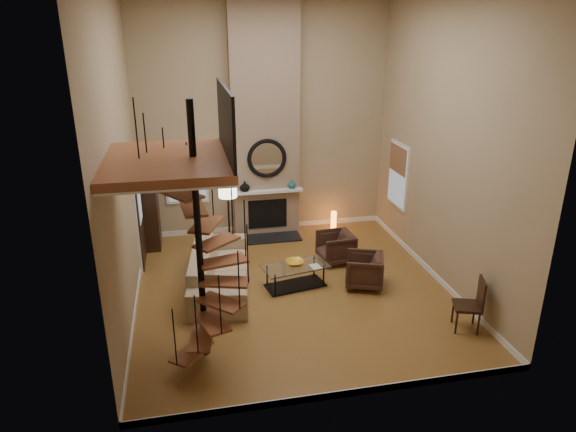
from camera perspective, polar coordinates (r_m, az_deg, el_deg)
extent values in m
cube|color=#AB7837|center=(10.36, 0.46, -8.06)|extent=(6.00, 6.50, 0.01)
cube|color=tan|center=(12.48, -2.71, 10.39)|extent=(6.00, 0.02, 5.50)
cube|color=tan|center=(6.35, 6.73, -0.01)|extent=(6.00, 0.02, 5.50)
cube|color=tan|center=(9.21, -18.15, 5.65)|extent=(0.02, 6.50, 5.50)
cube|color=tan|center=(10.40, 17.03, 7.41)|extent=(0.02, 6.50, 5.50)
cube|color=white|center=(13.22, -2.51, -1.17)|extent=(6.00, 0.02, 0.12)
cube|color=white|center=(7.73, 5.83, -18.99)|extent=(6.00, 0.02, 0.12)
cube|color=white|center=(10.20, -16.40, -9.07)|extent=(0.02, 6.50, 0.12)
cube|color=white|center=(11.28, 15.56, -5.99)|extent=(0.02, 6.50, 0.12)
cube|color=#91775E|center=(12.29, -2.57, 10.23)|extent=(1.60, 0.38, 5.50)
cube|color=black|center=(12.62, -2.01, -2.45)|extent=(1.50, 0.60, 0.04)
cube|color=black|center=(12.69, -2.27, 0.26)|extent=(0.95, 0.02, 0.72)
cube|color=white|center=(12.42, -2.24, 2.73)|extent=(1.70, 0.18, 0.06)
torus|color=black|center=(12.25, -2.34, 6.37)|extent=(0.94, 0.10, 0.94)
cylinder|color=white|center=(12.26, -2.35, 6.38)|extent=(0.80, 0.01, 0.80)
imported|color=black|center=(12.34, -4.81, 3.29)|extent=(0.24, 0.24, 0.25)
imported|color=#1C5B63|center=(12.52, 0.43, 3.54)|extent=(0.20, 0.20, 0.21)
cube|color=white|center=(12.57, -11.22, 4.70)|extent=(1.02, 0.04, 1.52)
cube|color=#8C9EB2|center=(12.54, -11.22, 4.67)|extent=(0.90, 0.01, 1.40)
cube|color=#9D6D46|center=(12.47, -11.28, 5.58)|extent=(0.90, 0.01, 0.98)
cube|color=white|center=(12.40, 12.09, 4.42)|extent=(0.04, 1.02, 1.52)
cube|color=#8C9EB2|center=(12.39, 11.99, 4.42)|extent=(0.01, 0.90, 1.40)
cube|color=#9D6D46|center=(12.29, 12.06, 6.14)|extent=(0.01, 0.90, 0.63)
cube|color=white|center=(11.42, -16.23, -0.28)|extent=(0.06, 1.05, 2.16)
cube|color=black|center=(11.43, -16.05, -0.39)|extent=(0.05, 0.90, 2.05)
cube|color=#8C9EB2|center=(11.29, -16.11, 1.64)|extent=(0.01, 0.60, 0.90)
cube|color=#975431|center=(7.30, -13.18, 5.88)|extent=(1.70, 2.20, 0.12)
cube|color=white|center=(7.32, -13.13, 5.31)|extent=(1.70, 2.20, 0.03)
cube|color=black|center=(7.21, -6.91, 10.40)|extent=(0.04, 2.20, 0.94)
cylinder|color=black|center=(7.67, -9.86, -2.40)|extent=(0.10, 0.10, 4.02)
cube|color=#975431|center=(8.27, -10.60, -14.51)|extent=(0.71, 0.78, 0.04)
cylinder|color=black|center=(7.78, -12.43, -12.98)|extent=(0.02, 0.02, 0.94)
cube|color=#975431|center=(8.07, -9.54, -13.20)|extent=(0.46, 0.77, 0.04)
cylinder|color=black|center=(7.51, -10.11, -11.75)|extent=(0.02, 0.02, 0.94)
cube|color=#975431|center=(7.94, -8.38, -11.50)|extent=(0.55, 0.79, 0.04)
cylinder|color=black|center=(7.41, -7.52, -9.74)|extent=(0.02, 0.02, 0.94)
cube|color=#975431|center=(7.89, -7.45, -9.46)|extent=(0.75, 0.74, 0.04)
cylinder|color=black|center=(7.46, -5.46, -7.12)|extent=(0.02, 0.02, 0.94)
cube|color=#975431|center=(7.90, -6.99, -7.23)|extent=(0.79, 0.53, 0.04)
cylinder|color=black|center=(7.63, -4.48, -4.24)|extent=(0.02, 0.02, 0.94)
cube|color=#975431|center=(7.94, -7.14, -4.99)|extent=(0.77, 0.48, 0.04)
cylinder|color=black|center=(7.85, -4.78, -1.46)|extent=(0.02, 0.02, 0.94)
cube|color=#975431|center=(7.97, -7.87, -2.87)|extent=(0.77, 0.72, 0.04)
cylinder|color=black|center=(8.03, -6.20, 1.00)|extent=(0.02, 0.02, 0.94)
cube|color=#975431|center=(7.96, -9.03, -0.94)|extent=(0.58, 0.79, 0.04)
cylinder|color=black|center=(8.13, -8.40, 3.06)|extent=(0.02, 0.02, 0.94)
cube|color=#975431|center=(7.89, -10.39, 0.79)|extent=(0.41, 0.75, 0.04)
cylinder|color=black|center=(8.09, -10.97, 4.75)|extent=(0.02, 0.02, 0.94)
cube|color=#975431|center=(7.75, -11.71, 2.36)|extent=(0.68, 0.79, 0.04)
cylinder|color=black|center=(7.91, -13.45, 6.15)|extent=(0.02, 0.02, 0.94)
cube|color=#975431|center=(7.55, -12.72, 3.87)|extent=(0.80, 0.64, 0.04)
cylinder|color=black|center=(7.61, -15.40, 7.43)|extent=(0.02, 0.02, 0.94)
cube|color=#975431|center=(7.32, -13.22, 5.42)|extent=(0.72, 0.34, 0.04)
cylinder|color=black|center=(7.23, -16.40, 8.78)|extent=(0.02, 0.02, 0.94)
cube|color=black|center=(12.35, -15.12, 0.92)|extent=(0.42, 0.90, 2.00)
imported|color=tan|center=(10.38, -7.61, -5.70)|extent=(1.44, 2.90, 0.81)
imported|color=#40271D|center=(11.37, 5.61, -3.41)|extent=(0.78, 0.76, 0.67)
imported|color=#40271D|center=(10.40, 8.80, -5.97)|extent=(0.93, 0.92, 0.67)
cube|color=silver|center=(10.25, 0.82, -5.59)|extent=(1.38, 0.88, 0.02)
cube|color=black|center=(10.44, 0.81, -7.63)|extent=(1.26, 0.75, 0.02)
cylinder|color=black|center=(10.00, -1.43, -7.75)|extent=(0.04, 0.04, 0.47)
cylinder|color=black|center=(10.38, 3.96, -6.66)|extent=(0.04, 0.04, 0.47)
cylinder|color=black|center=(10.36, -2.33, -6.68)|extent=(0.04, 0.04, 0.47)
cylinder|color=black|center=(10.73, 2.90, -5.67)|extent=(0.04, 0.04, 0.47)
imported|color=gold|center=(10.27, 0.76, -5.18)|extent=(0.36, 0.36, 0.09)
imported|color=gray|center=(10.19, 2.94, -5.65)|extent=(0.23, 0.28, 0.02)
cylinder|color=black|center=(11.86, -6.38, -4.18)|extent=(0.36, 0.36, 0.03)
cylinder|color=black|center=(11.56, -6.54, -0.64)|extent=(0.04, 0.04, 1.56)
cylinder|color=#F2E5C6|center=(11.31, -6.69, 2.90)|extent=(0.40, 0.40, 0.32)
cylinder|color=orange|center=(13.10, 5.06, -0.54)|extent=(0.14, 0.14, 0.50)
cube|color=black|center=(9.42, 19.17, -9.39)|extent=(0.56, 0.56, 0.05)
cube|color=black|center=(9.34, 20.59, -8.02)|extent=(0.17, 0.41, 0.52)
cylinder|color=black|center=(9.34, 18.11, -11.15)|extent=(0.05, 0.05, 0.42)
cylinder|color=black|center=(9.42, 20.30, -11.16)|extent=(0.05, 0.05, 0.42)
cylinder|color=black|center=(9.65, 17.75, -10.04)|extent=(0.05, 0.05, 0.42)
cylinder|color=black|center=(9.72, 19.86, -10.05)|extent=(0.05, 0.05, 0.42)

